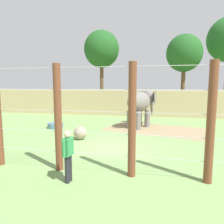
{
  "coord_description": "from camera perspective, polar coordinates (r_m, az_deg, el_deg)",
  "views": [
    {
      "loc": [
        2.06,
        -9.9,
        3.08
      ],
      "look_at": [
        -0.55,
        2.73,
        1.4
      ],
      "focal_mm": 33.24,
      "sensor_mm": 36.0,
      "label": 1
    }
  ],
  "objects": [
    {
      "name": "dirt_patch",
      "position": [
        14.85,
        12.27,
        -4.7
      ],
      "size": [
        7.75,
        5.56,
        0.01
      ],
      "primitive_type": "cube",
      "rotation": [
        0.0,
        0.0,
        -0.27
      ],
      "color": "#937F5B",
      "rests_on": "ground"
    },
    {
      "name": "elephant",
      "position": [
        15.27,
        7.94,
        2.43
      ],
      "size": [
        2.42,
        3.31,
        2.67
      ],
      "color": "slate",
      "rests_on": "ground"
    },
    {
      "name": "tree_left_of_centre",
      "position": [
        26.43,
        -2.88,
        16.75
      ],
      "size": [
        4.26,
        4.26,
        9.67
      ],
      "color": "brown",
      "rests_on": "ground"
    },
    {
      "name": "tree_behind_wall",
      "position": [
        24.71,
        19.25,
        14.9
      ],
      "size": [
        3.84,
        3.84,
        8.55
      ],
      "color": "brown",
      "rests_on": "ground"
    },
    {
      "name": "ground_plane",
      "position": [
        10.57,
        -0.08,
        -9.52
      ],
      "size": [
        120.0,
        120.0,
        0.0
      ],
      "primitive_type": "plane",
      "color": "#759956"
    },
    {
      "name": "water_tub",
      "position": [
        15.59,
        -15.3,
        -3.56
      ],
      "size": [
        1.1,
        1.1,
        0.35
      ],
      "color": "slate",
      "rests_on": "ground"
    },
    {
      "name": "embankment_wall",
      "position": [
        21.42,
        6.11,
        2.53
      ],
      "size": [
        36.0,
        1.8,
        2.54
      ],
      "primitive_type": "cube",
      "color": "tan",
      "rests_on": "ground"
    },
    {
      "name": "zookeeper",
      "position": [
        6.81,
        -12.01,
        -11.2
      ],
      "size": [
        0.26,
        0.59,
        1.67
      ],
      "color": "#232328",
      "rests_on": "ground"
    },
    {
      "name": "cable_fence",
      "position": [
        7.14,
        -5.16,
        -1.97
      ],
      "size": [
        8.54,
        0.27,
        3.83
      ],
      "color": "brown",
      "rests_on": "ground"
    },
    {
      "name": "enrichment_ball",
      "position": [
        11.99,
        -8.74,
        -5.72
      ],
      "size": [
        0.75,
        0.75,
        0.75
      ],
      "primitive_type": "sphere",
      "color": "gray",
      "rests_on": "ground"
    }
  ]
}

